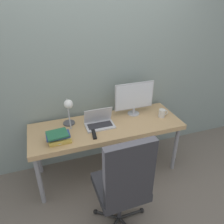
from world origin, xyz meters
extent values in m
plane|color=#70665B|center=(0.00, 0.00, 0.00)|extent=(12.00, 12.00, 0.00)
cube|color=gray|center=(0.00, 0.69, 1.30)|extent=(8.00, 0.05, 2.60)
cube|color=tan|center=(0.00, 0.31, 0.68)|extent=(1.79, 0.63, 0.06)
cylinder|color=gray|center=(-0.84, 0.06, 0.32)|extent=(0.05, 0.05, 0.65)
cylinder|color=gray|center=(0.84, 0.06, 0.32)|extent=(0.05, 0.05, 0.65)
cylinder|color=gray|center=(-0.84, 0.57, 0.32)|extent=(0.05, 0.05, 0.65)
cylinder|color=gray|center=(0.84, 0.57, 0.32)|extent=(0.05, 0.05, 0.65)
cube|color=silver|center=(-0.09, 0.30, 0.72)|extent=(0.33, 0.20, 0.02)
cube|color=#2D2D33|center=(-0.09, 0.30, 0.73)|extent=(0.28, 0.12, 0.00)
cube|color=silver|center=(-0.09, 0.37, 0.82)|extent=(0.33, 0.07, 0.20)
cube|color=silver|center=(-0.09, 0.37, 0.82)|extent=(0.30, 0.06, 0.17)
cylinder|color=#B7B7BC|center=(0.41, 0.45, 0.72)|extent=(0.15, 0.15, 0.01)
cylinder|color=#B7B7BC|center=(0.41, 0.45, 0.76)|extent=(0.04, 0.04, 0.08)
cube|color=#B7B7BC|center=(0.41, 0.46, 0.96)|extent=(0.51, 0.02, 0.34)
cube|color=silver|center=(0.41, 0.45, 0.96)|extent=(0.48, 0.00, 0.32)
cylinder|color=#4C4C51|center=(-0.42, 0.48, 0.72)|extent=(0.14, 0.14, 0.02)
cylinder|color=#99999E|center=(-0.42, 0.41, 0.88)|extent=(0.02, 0.16, 0.32)
sphere|color=white|center=(-0.42, 0.34, 1.04)|extent=(0.10, 0.10, 0.10)
sphere|color=black|center=(0.16, -0.42, 0.03)|extent=(0.05, 0.05, 0.05)
cylinder|color=black|center=(0.02, -0.42, 0.03)|extent=(0.26, 0.03, 0.03)
sphere|color=black|center=(-0.03, -0.17, 0.03)|extent=(0.05, 0.05, 0.05)
cylinder|color=black|center=(-0.07, -0.30, 0.03)|extent=(0.10, 0.26, 0.03)
sphere|color=black|center=(-0.32, -0.27, 0.03)|extent=(0.05, 0.05, 0.05)
cylinder|color=black|center=(-0.21, -0.35, 0.03)|extent=(0.23, 0.17, 0.03)
cylinder|color=#2D2D33|center=(-0.11, -0.42, 0.25)|extent=(0.04, 0.04, 0.39)
cube|color=#2D2D33|center=(-0.11, -0.42, 0.49)|extent=(0.46, 0.45, 0.09)
cube|color=#2D2D33|center=(-0.10, -0.61, 0.83)|extent=(0.43, 0.08, 0.59)
cube|color=gold|center=(-0.56, 0.15, 0.72)|extent=(0.23, 0.13, 0.02)
cube|color=gold|center=(-0.57, 0.16, 0.75)|extent=(0.22, 0.16, 0.03)
cube|color=#334C8C|center=(-0.58, 0.17, 0.78)|extent=(0.24, 0.12, 0.03)
cube|color=#286B47|center=(-0.58, 0.16, 0.81)|extent=(0.23, 0.20, 0.02)
cube|color=black|center=(-0.20, 0.16, 0.72)|extent=(0.06, 0.18, 0.02)
cylinder|color=silver|center=(0.71, 0.27, 0.76)|extent=(0.08, 0.08, 0.10)
torus|color=silver|center=(0.76, 0.27, 0.76)|extent=(0.07, 0.01, 0.07)
ellipsoid|color=white|center=(-0.58, 0.13, 0.73)|extent=(0.14, 0.09, 0.04)
camera|label=1|loc=(-0.65, -1.78, 2.10)|focal=35.00mm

